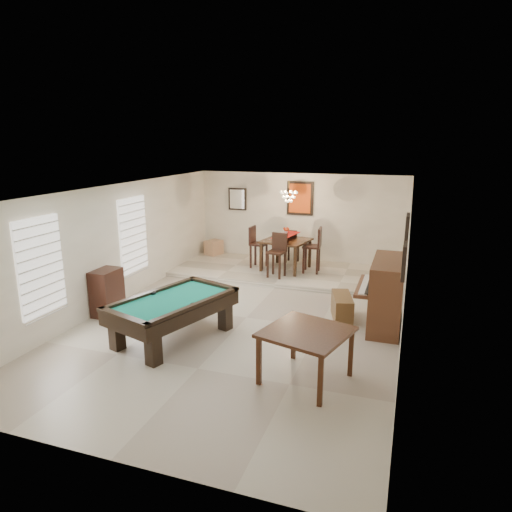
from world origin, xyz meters
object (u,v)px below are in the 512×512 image
Objects in this scene: upright_piano at (378,293)px; piano_bench at (342,307)px; corner_bench at (214,247)px; dining_chair_north at (292,246)px; square_table at (306,355)px; pool_table at (174,319)px; chandelier at (289,192)px; flower_vase at (286,231)px; dining_chair_south at (276,256)px; dining_table at (286,252)px; dining_chair_west at (259,247)px; dining_chair_east at (312,250)px; apothecary_chest at (107,292)px.

upright_piano is 1.77× the size of piano_bench.
dining_chair_north is at bearing -2.75° from corner_bench.
dining_chair_north reaches higher than square_table.
pool_table is 5.79m from corner_bench.
chandelier is at bearing -20.79° from corner_bench.
dining_chair_north is at bearing 91.56° from flower_vase.
dining_chair_south is at bearing 91.46° from dining_chair_north.
flower_vase reaches higher than piano_bench.
dining_table is (-2.61, 2.84, -0.08)m from upright_piano.
dining_chair_south is (-2.65, 2.09, 0.01)m from upright_piano.
dining_table reaches higher than piano_bench.
dining_chair_west is 2.36× the size of corner_bench.
dining_chair_south is at bearing 111.47° from square_table.
flower_vase is (-1.76, 5.34, 0.76)m from square_table.
pool_table is 1.87× the size of dining_chair_east.
pool_table reaches higher than piano_bench.
dining_chair_north is at bearing -38.82° from dining_chair_west.
dining_chair_east is 1.99× the size of chandelier.
upright_piano reaches higher than apothecary_chest.
chandelier is (2.77, 3.95, 1.72)m from apothecary_chest.
pool_table is 5.00m from chandelier.
dining_table is 1.88× the size of chandelier.
square_table is 7.54m from corner_bench.
upright_piano is at bearing -47.36° from flower_vase.
apothecary_chest is 1.60× the size of chandelier.
apothecary_chest is at bearing -124.98° from chandelier.
chandelier is (-0.63, -0.05, 1.48)m from dining_chair_east.
dining_table is 0.76m from dining_chair_north.
dining_chair_west is (-0.73, -0.80, 0.08)m from dining_chair_north.
flower_vase is 1.05m from chandelier.
dining_chair_north is at bearing 106.31° from square_table.
piano_bench is 4.12× the size of flower_vase.
corner_bench is (-2.50, 0.88, -0.25)m from dining_table.
upright_piano is at bearing -35.99° from corner_bench.
upright_piano reaches higher than corner_bench.
dining_chair_north is (2.67, 4.82, 0.12)m from apothecary_chest.
dining_chair_east reaches higher than piano_bench.
square_table is 5.87m from dining_chair_west.
dining_chair_east is at bearing -3.90° from flower_vase.
upright_piano is 3.86m from dining_table.
dining_chair_east reaches higher than dining_chair_south.
dining_chair_east reaches higher than pool_table.
flower_vase is at bearing 124.85° from piano_bench.
dining_chair_south is 1.00m from dining_chair_west.
square_table is 2.42× the size of corner_bench.
dining_table is at bearing 108.29° from square_table.
dining_chair_east reaches higher than dining_table.
pool_table is at bearing -152.00° from upright_piano.
dining_chair_north is at bearing 99.45° from pool_table.
dining_chair_north is at bearing 97.19° from dining_chair_south.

